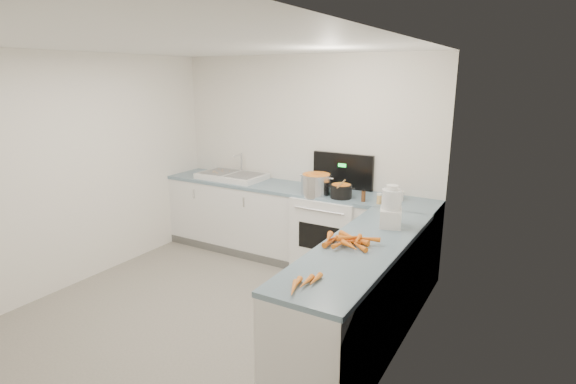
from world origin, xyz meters
The scene contains 19 objects.
floor centered at (0.00, 0.00, 0.00)m, with size 3.50×4.00×0.00m, color gray, non-canonical shape.
ceiling centered at (0.00, 0.00, 2.50)m, with size 3.50×4.00×0.00m, color white, non-canonical shape.
wall_back centered at (0.00, 2.00, 1.25)m, with size 3.50×2.50×0.00m, color white, non-canonical shape.
wall_left centered at (-1.75, 0.00, 1.25)m, with size 4.00×2.50×0.00m, color white, non-canonical shape.
wall_right centered at (1.75, 0.00, 1.25)m, with size 4.00×2.50×0.00m, color white, non-canonical shape.
counter_back centered at (0.00, 1.70, 0.47)m, with size 3.50×0.62×0.94m.
counter_right centered at (1.45, 0.30, 0.47)m, with size 0.62×2.20×0.94m.
stove centered at (0.55, 1.69, 0.47)m, with size 0.76×0.65×1.36m.
sink centered at (-0.90, 1.70, 0.98)m, with size 0.86×0.52×0.31m.
steel_pot centered at (0.41, 1.55, 1.05)m, with size 0.34×0.34×0.25m, color silver.
black_pot centered at (0.72, 1.54, 1.01)m, with size 0.24×0.24×0.17m, color black.
wooden_spoon centered at (0.72, 1.54, 1.10)m, with size 0.02×0.02×0.39m, color #AD7A47.
mixing_bowl centered at (1.25, 1.75, 0.99)m, with size 0.22×0.22×0.10m, color white.
extract_bottle centered at (0.99, 1.52, 1.00)m, with size 0.05×0.05×0.11m, color #593319.
spice_jar centered at (1.17, 1.52, 0.99)m, with size 0.05×0.05×0.09m, color #E5B266.
food_processor centered at (1.50, 0.87, 1.10)m, with size 0.24×0.27×0.38m.
carrot_pile centered at (1.35, 0.26, 0.97)m, with size 0.42×0.37×0.09m.
peeled_carrots centered at (1.38, -0.57, 0.96)m, with size 0.14×0.36×0.04m.
peelings centered at (-1.10, 1.71, 1.02)m, with size 0.24×0.26×0.01m.
Camera 1 is at (2.62, -2.90, 2.25)m, focal length 28.00 mm.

